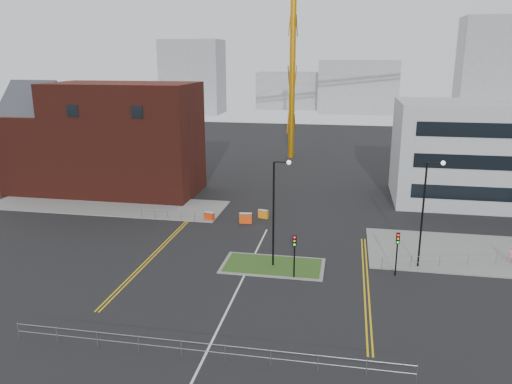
# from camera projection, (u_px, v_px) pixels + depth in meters

# --- Properties ---
(ground) EXTENTS (200.00, 200.00, 0.00)m
(ground) POSITION_uv_depth(u_px,v_px,m) (227.00, 310.00, 34.87)
(ground) COLOR black
(ground) RESTS_ON ground
(pavement_left) EXTENTS (28.00, 8.00, 0.12)m
(pavement_left) POSITION_uv_depth(u_px,v_px,m) (108.00, 205.00, 59.25)
(pavement_left) COLOR slate
(pavement_left) RESTS_ON ground
(pavement_right) EXTENTS (24.00, 10.00, 0.12)m
(pavement_right) POSITION_uv_depth(u_px,v_px,m) (506.00, 255.00, 44.25)
(pavement_right) COLOR slate
(pavement_right) RESTS_ON ground
(island_kerb) EXTENTS (8.60, 4.60, 0.08)m
(island_kerb) POSITION_uv_depth(u_px,v_px,m) (273.00, 266.00, 42.10)
(island_kerb) COLOR slate
(island_kerb) RESTS_ON ground
(grass_island) EXTENTS (8.00, 4.00, 0.12)m
(grass_island) POSITION_uv_depth(u_px,v_px,m) (273.00, 266.00, 42.09)
(grass_island) COLOR #284B19
(grass_island) RESTS_ON ground
(brick_building) EXTENTS (24.20, 10.07, 14.24)m
(brick_building) POSITION_uv_depth(u_px,v_px,m) (104.00, 140.00, 63.68)
(brick_building) COLOR #4B1912
(brick_building) RESTS_ON ground
(office_block) EXTENTS (25.00, 12.20, 12.00)m
(office_block) POSITION_uv_depth(u_px,v_px,m) (504.00, 154.00, 59.03)
(office_block) COLOR #A6A9AB
(office_block) RESTS_ON ground
(streetlamp_island) EXTENTS (1.46, 0.36, 9.18)m
(streetlamp_island) POSITION_uv_depth(u_px,v_px,m) (276.00, 205.00, 40.64)
(streetlamp_island) COLOR black
(streetlamp_island) RESTS_ON ground
(streetlamp_right_near) EXTENTS (1.46, 0.36, 9.18)m
(streetlamp_right_near) POSITION_uv_depth(u_px,v_px,m) (426.00, 206.00, 40.42)
(streetlamp_right_near) COLOR black
(streetlamp_right_near) RESTS_ON ground
(traffic_light_island) EXTENTS (0.28, 0.33, 3.65)m
(traffic_light_island) POSITION_uv_depth(u_px,v_px,m) (295.00, 248.00, 39.16)
(traffic_light_island) COLOR black
(traffic_light_island) RESTS_ON ground
(traffic_light_right) EXTENTS (0.28, 0.33, 3.65)m
(traffic_light_right) POSITION_uv_depth(u_px,v_px,m) (397.00, 246.00, 39.65)
(traffic_light_right) COLOR black
(traffic_light_right) RESTS_ON ground
(railing_front) EXTENTS (24.05, 0.05, 1.10)m
(railing_front) POSITION_uv_depth(u_px,v_px,m) (203.00, 347.00, 28.97)
(railing_front) COLOR gray
(railing_front) RESTS_ON ground
(railing_left) EXTENTS (6.05, 0.05, 1.10)m
(railing_left) POSITION_uv_depth(u_px,v_px,m) (168.00, 214.00, 53.69)
(railing_left) COLOR gray
(railing_left) RESTS_ON ground
(railing_right) EXTENTS (19.05, 5.05, 1.10)m
(railing_right) POSITION_uv_depth(u_px,v_px,m) (496.00, 257.00, 41.96)
(railing_right) COLOR gray
(railing_right) RESTS_ON ground
(centre_line) EXTENTS (0.15, 30.00, 0.01)m
(centre_line) POSITION_uv_depth(u_px,v_px,m) (234.00, 297.00, 36.77)
(centre_line) COLOR silver
(centre_line) RESTS_ON ground
(yellow_left_a) EXTENTS (0.12, 24.00, 0.01)m
(yellow_left_a) POSITION_uv_depth(u_px,v_px,m) (158.00, 249.00, 45.94)
(yellow_left_a) COLOR gold
(yellow_left_a) RESTS_ON ground
(yellow_left_b) EXTENTS (0.12, 24.00, 0.01)m
(yellow_left_b) POSITION_uv_depth(u_px,v_px,m) (161.00, 249.00, 45.89)
(yellow_left_b) COLOR gold
(yellow_left_b) RESTS_ON ground
(yellow_right_a) EXTENTS (0.12, 20.00, 0.01)m
(yellow_right_a) POSITION_uv_depth(u_px,v_px,m) (364.00, 283.00, 38.89)
(yellow_right_a) COLOR gold
(yellow_right_a) RESTS_ON ground
(yellow_right_b) EXTENTS (0.12, 20.00, 0.01)m
(yellow_right_b) POSITION_uv_depth(u_px,v_px,m) (368.00, 284.00, 38.83)
(yellow_right_b) COLOR gold
(yellow_right_b) RESTS_ON ground
(skyline_a) EXTENTS (18.00, 12.00, 22.00)m
(skyline_a) POSITION_uv_depth(u_px,v_px,m) (193.00, 77.00, 152.86)
(skyline_a) COLOR gray
(skyline_a) RESTS_ON ground
(skyline_b) EXTENTS (24.00, 12.00, 16.00)m
(skyline_b) POSITION_uv_depth(u_px,v_px,m) (358.00, 87.00, 154.31)
(skyline_b) COLOR gray
(skyline_b) RESTS_ON ground
(skyline_c) EXTENTS (14.00, 12.00, 28.00)m
(skyline_c) POSITION_uv_depth(u_px,v_px,m) (484.00, 68.00, 141.82)
(skyline_c) COLOR gray
(skyline_c) RESTS_ON ground
(skyline_d) EXTENTS (30.00, 12.00, 12.00)m
(skyline_d) POSITION_uv_depth(u_px,v_px,m) (303.00, 91.00, 167.50)
(skyline_d) COLOR gray
(skyline_d) RESTS_ON ground
(pedestrian) EXTENTS (0.59, 0.39, 1.59)m
(pedestrian) POSITION_uv_depth(u_px,v_px,m) (511.00, 255.00, 42.39)
(pedestrian) COLOR #CD84A2
(pedestrian) RESTS_ON ground
(barrier_left) EXTENTS (1.20, 0.70, 0.96)m
(barrier_left) POSITION_uv_depth(u_px,v_px,m) (209.00, 216.00, 53.63)
(barrier_left) COLOR red
(barrier_left) RESTS_ON ground
(barrier_mid) EXTENTS (1.35, 0.56, 1.11)m
(barrier_mid) POSITION_uv_depth(u_px,v_px,m) (246.00, 218.00, 52.82)
(barrier_mid) COLOR #F6450D
(barrier_mid) RESTS_ON ground
(barrier_right) EXTENTS (1.16, 0.67, 0.93)m
(barrier_right) POSITION_uv_depth(u_px,v_px,m) (263.00, 214.00, 54.48)
(barrier_right) COLOR orange
(barrier_right) RESTS_ON ground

